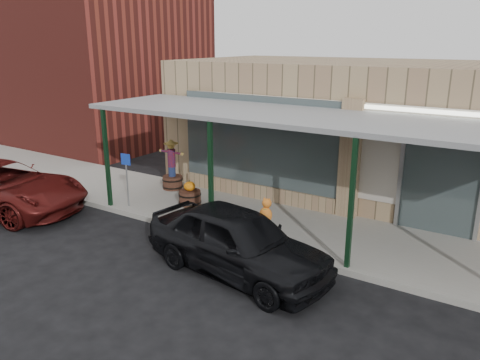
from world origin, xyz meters
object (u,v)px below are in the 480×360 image
Objects in this scene: barrel_pumpkin at (190,196)px; car_maroon at (0,187)px; handicap_sign at (127,173)px; barrel_scarecrow at (172,172)px; parked_sedan at (237,241)px.

car_maroon reaches higher than barrel_pumpkin.
handicap_sign is 0.30× the size of car_maroon.
barrel_scarecrow is at bearing 147.66° from barrel_pumpkin.
barrel_pumpkin is (1.46, -0.92, -0.29)m from barrel_scarecrow.
parked_sedan reaches higher than car_maroon.
barrel_pumpkin is at bearing 60.50° from parked_sedan.
handicap_sign is 0.35× the size of parked_sedan.
handicap_sign reaches higher than parked_sedan.
handicap_sign is (-1.46, -1.06, 0.75)m from barrel_pumpkin.
barrel_scarecrow is 5.93m from parked_sedan.
car_maroon is at bearing -133.93° from barrel_scarecrow.
barrel_scarecrow is 2.04m from handicap_sign.
handicap_sign is at bearing 80.65° from parked_sedan.
barrel_pumpkin is at bearing 30.64° from handicap_sign.
parked_sedan is at bearing -22.92° from handicap_sign.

